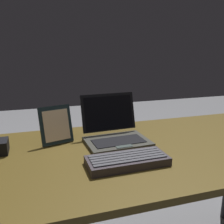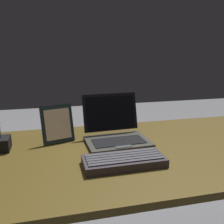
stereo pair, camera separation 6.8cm
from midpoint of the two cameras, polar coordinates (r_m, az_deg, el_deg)
The scene contains 4 objects.
desk at distance 1.10m, azimuth 6.82°, elevation -12.60°, with size 1.76×0.73×0.74m.
laptop_front at distance 1.13m, azimuth 2.54°, elevation -4.76°, with size 0.28×0.25×0.20m.
external_keyboard at distance 0.92m, azimuth 4.91°, elevation -11.06°, with size 0.30×0.13×0.03m.
photo_frame at distance 1.12m, azimuth -10.64°, elevation -2.73°, with size 0.15×0.08×0.17m.
Camera 2 is at (-0.32, -0.92, 1.15)m, focal length 40.13 mm.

